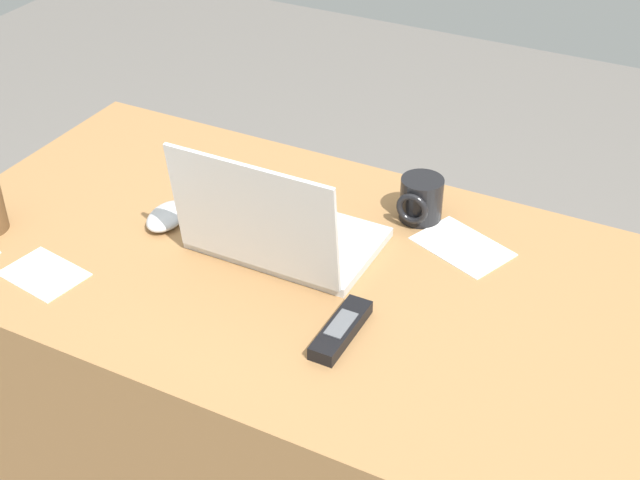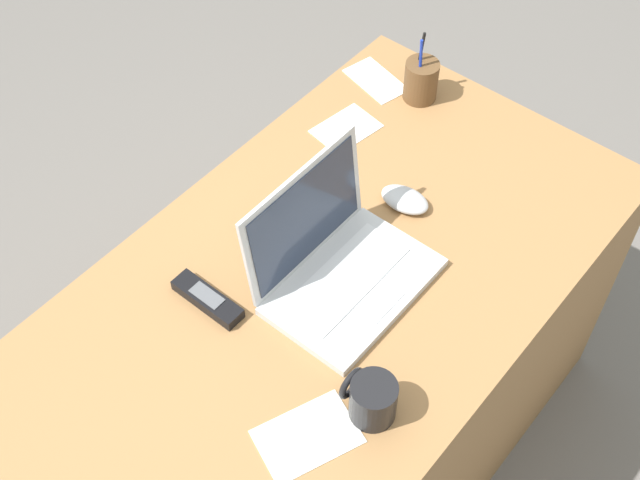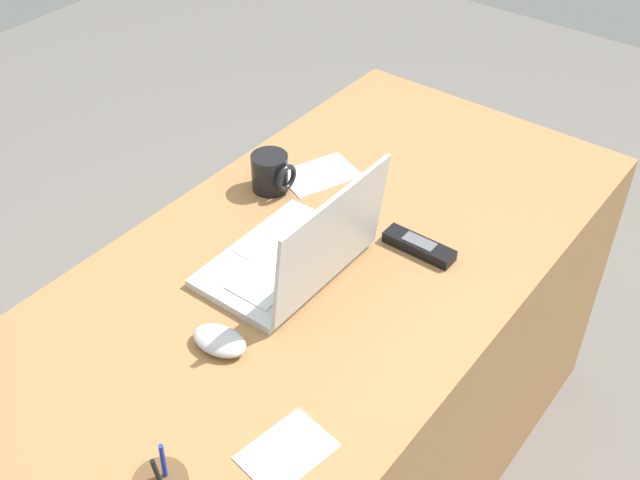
{
  "view_description": "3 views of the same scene",
  "coord_description": "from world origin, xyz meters",
  "px_view_note": "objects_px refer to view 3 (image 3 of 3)",
  "views": [
    {
      "loc": [
        -0.61,
        1.14,
        1.72
      ],
      "look_at": [
        -0.01,
        -0.02,
        0.81
      ],
      "focal_mm": 49.68,
      "sensor_mm": 36.0,
      "label": 1
    },
    {
      "loc": [
        -0.73,
        -0.63,
        2.13
      ],
      "look_at": [
        0.06,
        0.02,
        0.87
      ],
      "focal_mm": 48.39,
      "sensor_mm": 36.0,
      "label": 2
    },
    {
      "loc": [
        0.98,
        0.73,
        1.82
      ],
      "look_at": [
        0.02,
        0.0,
        0.82
      ],
      "focal_mm": 44.15,
      "sensor_mm": 36.0,
      "label": 3
    }
  ],
  "objects_px": {
    "computer_mouse": "(221,341)",
    "cordless_phone": "(419,246)",
    "coffee_mug_white": "(271,173)",
    "laptop": "(298,254)"
  },
  "relations": [
    {
      "from": "laptop",
      "to": "computer_mouse",
      "type": "height_order",
      "value": "laptop"
    },
    {
      "from": "laptop",
      "to": "computer_mouse",
      "type": "relative_size",
      "value": 3.09
    },
    {
      "from": "laptop",
      "to": "coffee_mug_white",
      "type": "xyz_separation_m",
      "value": [
        -0.19,
        -0.23,
        -0.01
      ]
    },
    {
      "from": "coffee_mug_white",
      "to": "cordless_phone",
      "type": "xyz_separation_m",
      "value": [
        -0.02,
        0.38,
        -0.03
      ]
    },
    {
      "from": "laptop",
      "to": "coffee_mug_white",
      "type": "distance_m",
      "value": 0.3
    },
    {
      "from": "coffee_mug_white",
      "to": "cordless_phone",
      "type": "relative_size",
      "value": 0.62
    },
    {
      "from": "laptop",
      "to": "computer_mouse",
      "type": "xyz_separation_m",
      "value": [
        0.24,
        0.02,
        -0.03
      ]
    },
    {
      "from": "coffee_mug_white",
      "to": "cordless_phone",
      "type": "distance_m",
      "value": 0.39
    },
    {
      "from": "computer_mouse",
      "to": "cordless_phone",
      "type": "distance_m",
      "value": 0.47
    },
    {
      "from": "computer_mouse",
      "to": "cordless_phone",
      "type": "height_order",
      "value": "computer_mouse"
    }
  ]
}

